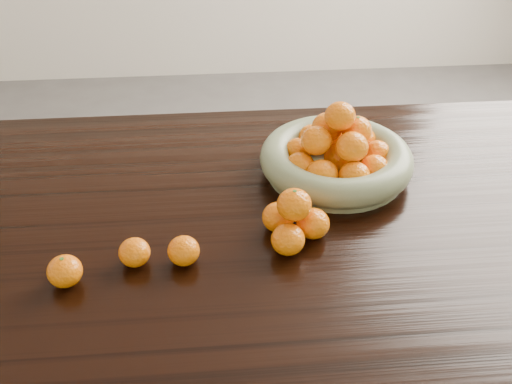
{
  "coord_description": "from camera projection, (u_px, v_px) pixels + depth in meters",
  "views": [
    {
      "loc": [
        -0.06,
        -0.97,
        1.5
      ],
      "look_at": [
        0.02,
        -0.02,
        0.83
      ],
      "focal_mm": 40.0,
      "sensor_mm": 36.0,
      "label": 1
    }
  ],
  "objects": [
    {
      "name": "loose_orange_1",
      "position": [
        135.0,
        252.0,
        1.09
      ],
      "size": [
        0.06,
        0.06,
        0.06
      ],
      "primitive_type": "ellipsoid",
      "color": "orange",
      "rests_on": "dining_table"
    },
    {
      "name": "fruit_bowl",
      "position": [
        337.0,
        156.0,
        1.34
      ],
      "size": [
        0.36,
        0.36,
        0.18
      ],
      "rotation": [
        0.0,
        0.0,
        -0.19
      ],
      "color": "gray",
      "rests_on": "dining_table"
    },
    {
      "name": "loose_orange_0",
      "position": [
        65.0,
        271.0,
        1.05
      ],
      "size": [
        0.06,
        0.06,
        0.06
      ],
      "primitive_type": "ellipsoid",
      "color": "orange",
      "rests_on": "dining_table"
    },
    {
      "name": "orange_pyramid",
      "position": [
        293.0,
        221.0,
        1.14
      ],
      "size": [
        0.14,
        0.14,
        0.12
      ],
      "rotation": [
        0.0,
        0.0,
        -0.38
      ],
      "color": "orange",
      "rests_on": "dining_table"
    },
    {
      "name": "loose_orange_2",
      "position": [
        184.0,
        251.0,
        1.1
      ],
      "size": [
        0.06,
        0.06,
        0.06
      ],
      "primitive_type": "ellipsoid",
      "color": "orange",
      "rests_on": "dining_table"
    },
    {
      "name": "dining_table",
      "position": [
        246.0,
        249.0,
        1.28
      ],
      "size": [
        2.0,
        1.0,
        0.75
      ],
      "color": "black",
      "rests_on": "ground"
    }
  ]
}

